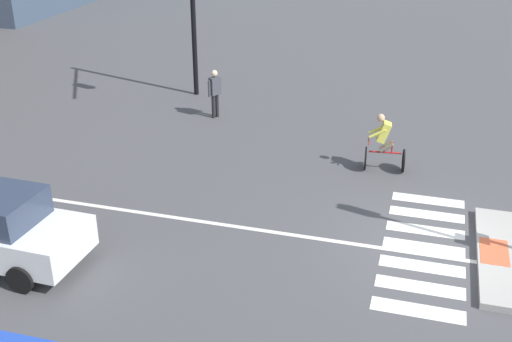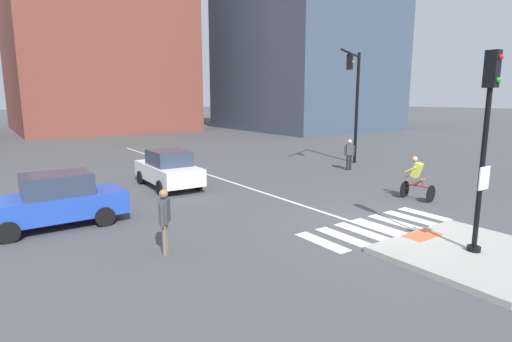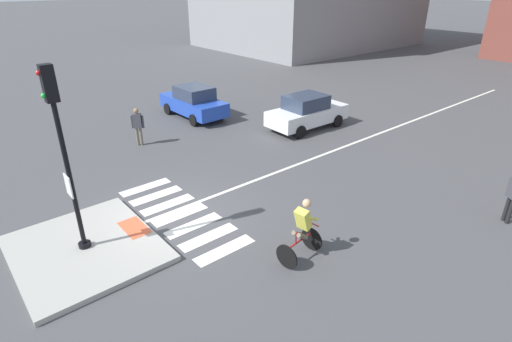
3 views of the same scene
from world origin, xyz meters
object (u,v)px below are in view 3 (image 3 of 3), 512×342
(pedestrian_at_curb_left, at_px, (138,124))
(cyclist, at_px, (302,229))
(signal_pole, at_px, (62,146))
(car_blue_cross_left, at_px, (194,102))
(car_white_westbound_far, at_px, (307,112))

(pedestrian_at_curb_left, bearing_deg, cyclist, -1.53)
(signal_pole, bearing_deg, car_blue_cross_left, 133.59)
(signal_pole, xyz_separation_m, car_blue_cross_left, (-8.10, 8.51, -2.23))
(car_white_westbound_far, height_order, cyclist, cyclist)
(cyclist, bearing_deg, car_blue_cross_left, 160.43)
(car_white_westbound_far, bearing_deg, car_blue_cross_left, -147.00)
(car_white_westbound_far, relative_size, cyclist, 2.46)
(car_blue_cross_left, xyz_separation_m, pedestrian_at_curb_left, (1.91, -3.99, 0.17))
(car_white_westbound_far, height_order, pedestrian_at_curb_left, pedestrian_at_curb_left)
(signal_pole, height_order, car_blue_cross_left, signal_pole)
(signal_pole, height_order, cyclist, signal_pole)
(car_blue_cross_left, xyz_separation_m, cyclist, (11.99, -4.26, 0.06))
(pedestrian_at_curb_left, bearing_deg, signal_pole, -36.09)
(car_blue_cross_left, distance_m, pedestrian_at_curb_left, 4.43)
(car_blue_cross_left, height_order, pedestrian_at_curb_left, pedestrian_at_curb_left)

